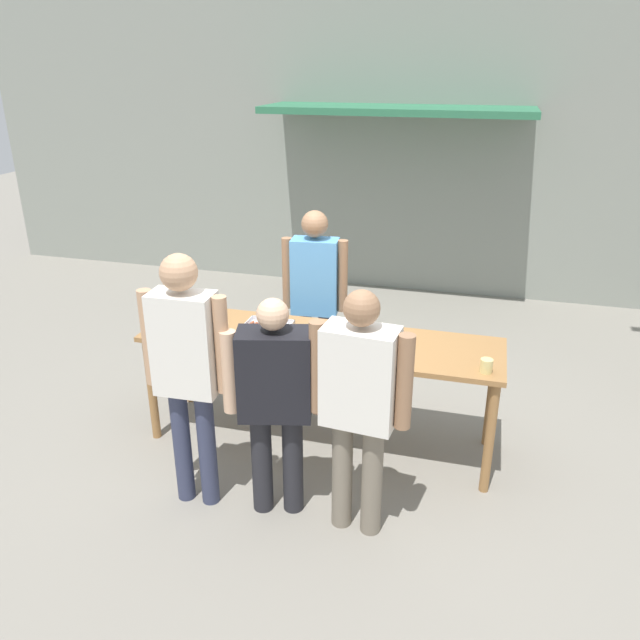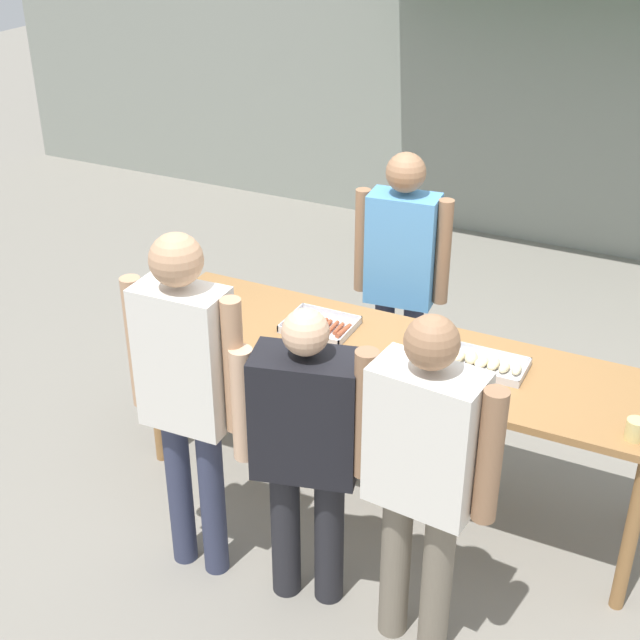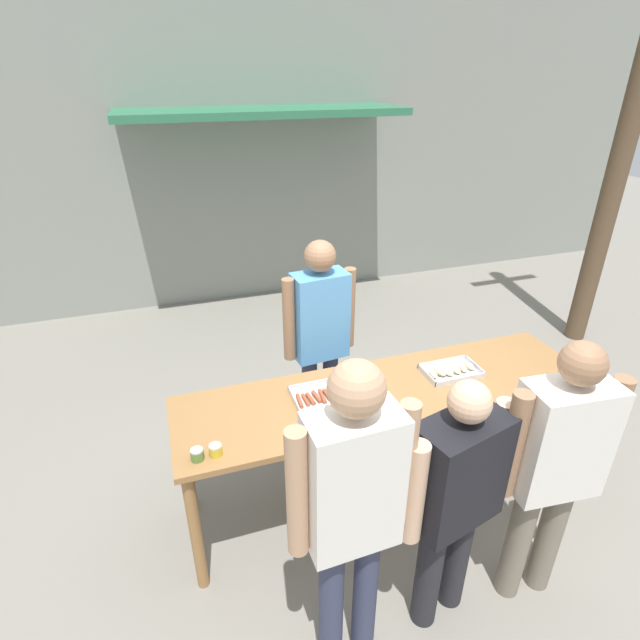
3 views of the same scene
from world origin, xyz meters
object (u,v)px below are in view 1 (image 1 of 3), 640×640
food_tray_buns (383,340)px  person_customer_holding_hotdog (187,361)px  person_customer_waiting_in_line (275,393)px  condiment_jar_ketchup (168,331)px  person_server_behind_table (315,290)px  beer_cup (486,366)px  person_customer_with_cup (359,396)px  food_tray_sausages (267,328)px  condiment_jar_mustard (156,330)px

food_tray_buns → person_customer_holding_hotdog: (-1.14, -1.00, 0.15)m
food_tray_buns → person_customer_waiting_in_line: person_customer_waiting_in_line is taller
condiment_jar_ketchup → person_server_behind_table: 1.35m
food_tray_buns → beer_cup: beer_cup is taller
person_server_behind_table → condiment_jar_ketchup: bearing=-139.4°
person_server_behind_table → person_customer_with_cup: 1.82m
beer_cup → person_customer_waiting_in_line: bearing=-154.2°
person_server_behind_table → food_tray_sausages: bearing=-113.1°
person_customer_with_cup → person_server_behind_table: bearing=-60.2°
food_tray_buns → condiment_jar_ketchup: condiment_jar_ketchup is taller
person_customer_holding_hotdog → person_customer_with_cup: person_customer_holding_hotdog is taller
condiment_jar_mustard → beer_cup: beer_cup is taller
condiment_jar_mustard → person_customer_waiting_in_line: (1.21, -0.63, -0.05)m
food_tray_sausages → person_server_behind_table: size_ratio=0.21×
food_tray_sausages → person_customer_waiting_in_line: bearing=-67.4°
food_tray_sausages → person_server_behind_table: bearing=72.7°
condiment_jar_mustard → beer_cup: 2.54m
beer_cup → person_customer_waiting_in_line: size_ratio=0.06×
food_tray_sausages → person_customer_holding_hotdog: 1.03m
food_tray_sausages → beer_cup: bearing=-10.0°
person_customer_holding_hotdog → person_customer_with_cup: 1.17m
person_customer_waiting_in_line → person_customer_holding_hotdog: bearing=-8.3°
food_tray_sausages → food_tray_buns: size_ratio=0.95×
beer_cup → person_customer_holding_hotdog: (-1.92, -0.70, 0.12)m
condiment_jar_mustard → person_customer_waiting_in_line: size_ratio=0.05×
condiment_jar_mustard → person_customer_holding_hotdog: size_ratio=0.04×
person_customer_holding_hotdog → person_customer_waiting_in_line: 0.62m
condiment_jar_ketchup → person_server_behind_table: person_server_behind_table is taller
condiment_jar_mustard → condiment_jar_ketchup: same height
food_tray_buns → beer_cup: size_ratio=3.91×
food_tray_buns → person_customer_with_cup: size_ratio=0.23×
condiment_jar_mustard → person_server_behind_table: 1.43m
condiment_jar_mustard → food_tray_buns: bearing=9.9°
condiment_jar_mustard → person_customer_holding_hotdog: (0.62, -0.69, 0.14)m
food_tray_sausages → food_tray_buns: 0.94m
food_tray_sausages → person_customer_holding_hotdog: size_ratio=0.20×
person_customer_with_cup → condiment_jar_ketchup: bearing=-16.6°
condiment_jar_ketchup → person_customer_waiting_in_line: person_customer_waiting_in_line is taller
person_customer_holding_hotdog → person_customer_waiting_in_line: size_ratio=1.16×
condiment_jar_ketchup → person_customer_waiting_in_line: bearing=-29.8°
condiment_jar_mustard → person_server_behind_table: bearing=43.6°
food_tray_buns → food_tray_sausages: bearing=179.9°
food_tray_sausages → food_tray_buns: (0.94, -0.00, 0.01)m
person_server_behind_table → person_customer_holding_hotdog: 1.72m
food_tray_buns → person_customer_holding_hotdog: person_customer_holding_hotdog is taller
beer_cup → food_tray_buns: bearing=158.8°
food_tray_sausages → beer_cup: (1.72, -0.30, 0.04)m
condiment_jar_ketchup → food_tray_buns: bearing=10.3°
condiment_jar_mustard → person_customer_with_cup: size_ratio=0.04×
beer_cup → condiment_jar_ketchup: bearing=-179.9°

